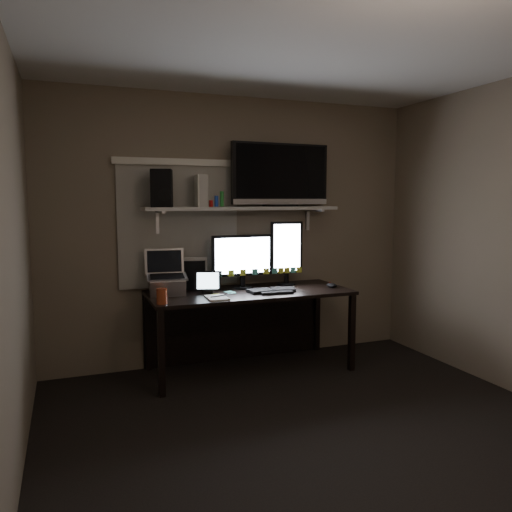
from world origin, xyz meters
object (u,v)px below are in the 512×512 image
desk (245,308)px  monitor_portrait (286,253)px  monitor_landscape (242,261)px  mouse (332,285)px  tv (280,175)px  laptop (167,273)px  game_console (200,191)px  tablet (207,282)px  cup (162,296)px  speaker (162,188)px  keyboard (272,290)px

desk → monitor_portrait: monitor_portrait is taller
monitor_landscape → mouse: monitor_landscape is taller
monitor_portrait → tv: bearing=142.9°
laptop → game_console: size_ratio=1.35×
desk → laptop: (-0.72, -0.03, 0.37)m
tablet → game_console: size_ratio=0.80×
cup → game_console: bearing=46.8°
desk → tv: tv is taller
mouse → tablet: 1.17m
desk → cup: size_ratio=14.71×
mouse → laptop: (-1.50, 0.20, 0.17)m
desk → laptop: 0.81m
mouse → cup: size_ratio=0.96×
cup → speaker: bearing=77.5°
tablet → speaker: (-0.35, 0.14, 0.81)m
laptop → tv: tv is taller
desk → keyboard: (0.17, -0.22, 0.19)m
keyboard → monitor_landscape: bearing=131.6°
cup → speaker: speaker is taller
monitor_landscape → mouse: size_ratio=4.93×
tablet → tv: (0.77, 0.18, 0.94)m
monitor_portrait → game_console: (-0.83, 0.03, 0.58)m
keyboard → tablet: (-0.56, 0.13, 0.09)m
monitor_portrait → tablet: bearing=-164.9°
monitor_landscape → speaker: bearing=177.5°
keyboard → game_console: game_console is taller
monitor_landscape → mouse: bearing=-18.7°
tv → game_console: size_ratio=3.48×
desk → monitor_landscape: 0.43m
desk → speaker: speaker is taller
laptop → speaker: speaker is taller
desk → cup: cup is taller
monitor_landscape → speaker: size_ratio=1.80×
monitor_portrait → cup: (-1.27, -0.44, -0.25)m
cup → speaker: 0.97m
monitor_portrait → mouse: size_ratio=5.28×
monitor_portrait → laptop: size_ratio=1.62×
monitor_landscape → keyboard: bearing=-53.2°
tablet → game_console: (-0.01, 0.17, 0.79)m
laptop → game_console: (0.33, 0.10, 0.70)m
mouse → tv: size_ratio=0.12×
monitor_portrait → game_console: size_ratio=2.20×
laptop → speaker: 0.72m
cup → tv: bearing=21.8°
desk → keyboard: size_ratio=4.12×
desk → mouse: size_ratio=15.35×
tablet → speaker: 0.90m
monitor_portrait → mouse: monitor_portrait is taller
tv → monitor_landscape: bearing=-174.0°
laptop → speaker: size_ratio=1.19×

